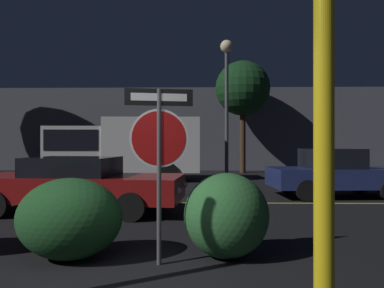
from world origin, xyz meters
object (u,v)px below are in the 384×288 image
yellow_pole_right (324,128)px  street_lamp (227,78)px  delivery_truck (123,146)px  tree_0 (243,89)px  stop_sign (159,139)px  hedge_bush_3 (226,215)px  hedge_bush_2 (70,219)px  passing_car_3 (334,173)px  passing_car_2 (78,184)px

yellow_pole_right → street_lamp: street_lamp is taller
delivery_truck → tree_0: bearing=-53.7°
stop_sign → yellow_pole_right: yellow_pole_right is taller
yellow_pole_right → street_lamp: bearing=89.1°
stop_sign → tree_0: tree_0 is taller
stop_sign → hedge_bush_3: size_ratio=1.95×
stop_sign → delivery_truck: bearing=93.2°
hedge_bush_3 → delivery_truck: delivery_truck is taller
street_lamp → hedge_bush_2: bearing=-104.8°
hedge_bush_2 → street_lamp: bearing=75.2°
delivery_truck → hedge_bush_3: bearing=-163.6°
yellow_pole_right → passing_car_3: size_ratio=0.85×
passing_car_2 → street_lamp: street_lamp is taller
stop_sign → yellow_pole_right: size_ratio=0.68×
stop_sign → hedge_bush_2: 1.67m
yellow_pole_right → street_lamp: 13.58m
hedge_bush_2 → delivery_truck: (-1.60, 11.19, 0.94)m
stop_sign → passing_car_2: stop_sign is taller
delivery_truck → passing_car_3: bearing=-126.1°
stop_sign → delivery_truck: size_ratio=0.35×
delivery_truck → stop_sign: bearing=-168.3°
tree_0 → passing_car_2: bearing=-113.0°
hedge_bush_3 → passing_car_2: 4.67m
yellow_pole_right → hedge_bush_2: bearing=140.6°
hedge_bush_3 → tree_0: (2.00, 15.66, 4.08)m
yellow_pole_right → delivery_truck: bearing=107.8°
yellow_pole_right → passing_car_3: 9.07m
yellow_pole_right → passing_car_2: size_ratio=0.69×
yellow_pole_right → passing_car_3: yellow_pole_right is taller
passing_car_2 → yellow_pole_right: bearing=37.7°
passing_car_2 → delivery_truck: size_ratio=0.75×
hedge_bush_2 → yellow_pole_right: bearing=-39.4°
passing_car_3 → street_lamp: street_lamp is taller
street_lamp → passing_car_3: bearing=-59.2°
passing_car_2 → tree_0: tree_0 is taller
passing_car_2 → street_lamp: (3.97, 7.53, 3.77)m
passing_car_2 → passing_car_3: 7.37m
hedge_bush_3 → street_lamp: 11.62m
delivery_truck → passing_car_2: bearing=-178.2°
hedge_bush_2 → tree_0: bearing=75.3°
hedge_bush_2 → hedge_bush_3: size_ratio=1.22×
hedge_bush_2 → street_lamp: street_lamp is taller
yellow_pole_right → tree_0: 18.32m
hedge_bush_2 → tree_0: (4.15, 15.78, 4.11)m
stop_sign → passing_car_3: 7.94m
passing_car_3 → street_lamp: size_ratio=0.66×
passing_car_2 → tree_0: (5.19, 12.26, 4.01)m
stop_sign → street_lamp: street_lamp is taller
yellow_pole_right → passing_car_2: 6.96m
yellow_pole_right → stop_sign: bearing=125.9°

